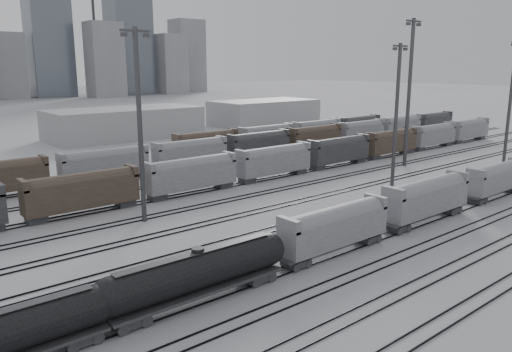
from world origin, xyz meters
TOP-DOWN VIEW (x-y plane):
  - ground at (0.00, 0.00)m, footprint 900.00×900.00m
  - tracks at (0.00, 17.50)m, footprint 220.00×71.50m
  - tank_car_b at (-28.12, 1.00)m, footprint 18.33×3.06m
  - hopper_car_a at (-11.22, 1.00)m, footprint 14.05×2.79m
  - hopper_car_b at (5.93, 1.00)m, footprint 15.01×2.98m
  - hopper_car_c at (24.83, 1.00)m, footprint 13.85×2.75m
  - light_mast_b at (-21.23, 23.95)m, footprint 3.80×0.61m
  - light_mast_c at (19.23, 15.35)m, footprint 3.64×0.58m
  - light_mast_d at (35.02, 23.66)m, footprint 4.47×0.71m
  - light_mast_e at (51.72, 11.89)m, footprint 3.86×0.62m
  - bg_string_near at (8.00, 32.00)m, footprint 151.00×3.00m
  - bg_string_mid at (18.00, 48.00)m, footprint 151.00×3.00m
  - bg_string_far at (35.50, 56.00)m, footprint 66.00×3.00m
  - warehouse_mid at (10.00, 95.00)m, footprint 40.00×18.00m
  - warehouse_right at (60.00, 95.00)m, footprint 35.00×18.00m
  - crane_right at (91.26, 305.00)m, footprint 42.00×1.80m

SIDE VIEW (x-z plane):
  - ground at x=0.00m, z-range 0.00..0.00m
  - tracks at x=0.00m, z-range 0.00..0.16m
  - tank_car_b at x=-28.12m, z-range 0.36..4.89m
  - bg_string_far at x=35.50m, z-range 0.00..5.60m
  - bg_string_near at x=8.00m, z-range 0.00..5.60m
  - bg_string_mid at x=18.00m, z-range 0.00..5.60m
  - hopper_car_c at x=24.83m, z-range 0.58..5.54m
  - hopper_car_a at x=-11.22m, z-range 0.59..5.62m
  - hopper_car_b at x=5.93m, z-range 0.63..6.00m
  - warehouse_mid at x=10.00m, z-range 0.00..8.00m
  - warehouse_right at x=60.00m, z-range 0.00..8.00m
  - light_mast_c at x=19.23m, z-range 0.69..23.43m
  - light_mast_b at x=-21.23m, z-range 0.72..24.50m
  - light_mast_e at x=51.72m, z-range 0.74..24.87m
  - light_mast_d at x=35.02m, z-range 0.85..28.77m
  - crane_right at x=91.26m, z-range 7.39..107.39m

